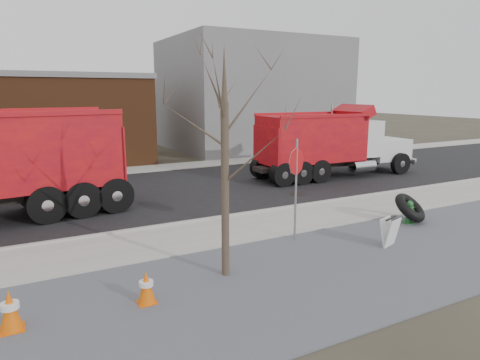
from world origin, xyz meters
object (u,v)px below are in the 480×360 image
truck_tire (410,208)px  dump_truck_red_a (330,141)px  sandwich_board (390,232)px  fire_hydrant (409,213)px  stop_sign (296,173)px

truck_tire → dump_truck_red_a: bearing=70.0°
truck_tire → sandwich_board: size_ratio=1.85×
sandwich_board → dump_truck_red_a: (5.00, 8.70, 1.37)m
sandwich_board → dump_truck_red_a: dump_truck_red_a is taller
fire_hydrant → dump_truck_red_a: 8.07m
fire_hydrant → sandwich_board: (-2.22, -1.26, 0.08)m
stop_sign → truck_tire: bearing=-7.2°
fire_hydrant → sandwich_board: 2.55m
sandwich_board → dump_truck_red_a: 10.12m
sandwich_board → dump_truck_red_a: size_ratio=0.09×
stop_sign → sandwich_board: bearing=-42.9°
fire_hydrant → dump_truck_red_a: size_ratio=0.09×
stop_sign → dump_truck_red_a: size_ratio=0.33×
fire_hydrant → truck_tire: (0.10, 0.07, 0.15)m
fire_hydrant → sandwich_board: sandwich_board is taller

